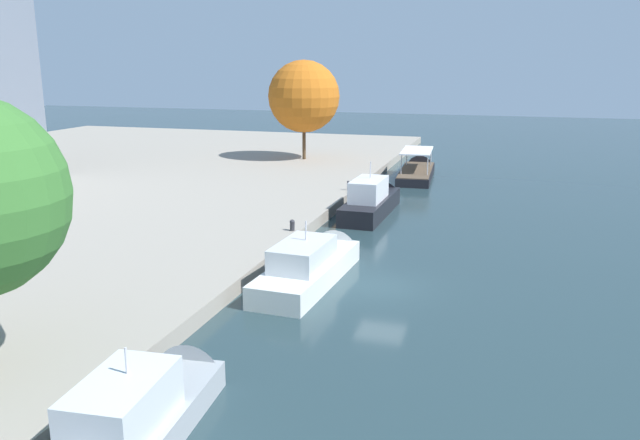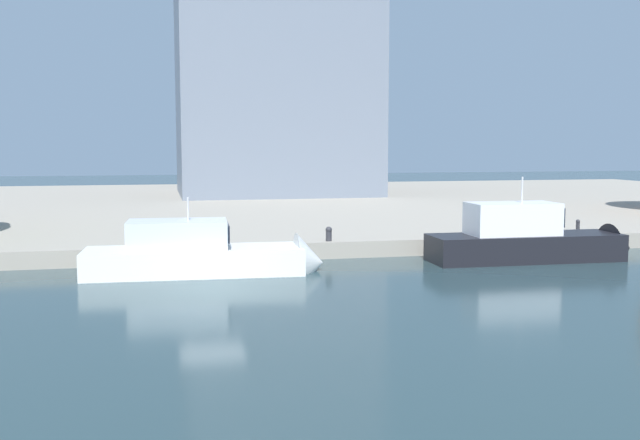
# 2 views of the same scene
# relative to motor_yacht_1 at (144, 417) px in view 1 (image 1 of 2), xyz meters

# --- Properties ---
(ground_plane) EXTENTS (220.00, 220.00, 0.00)m
(ground_plane) POSITION_rel_motor_yacht_1_xyz_m (15.29, -4.34, -0.64)
(ground_plane) COLOR #23383D
(motor_yacht_1) EXTENTS (9.30, 3.31, 4.31)m
(motor_yacht_1) POSITION_rel_motor_yacht_1_xyz_m (0.00, 0.00, 0.00)
(motor_yacht_1) COLOR #9EA3A8
(motor_yacht_1) RESTS_ON ground_plane
(motor_yacht_2) EXTENTS (10.47, 3.35, 4.37)m
(motor_yacht_2) POSITION_rel_motor_yacht_1_xyz_m (15.44, -0.54, -0.00)
(motor_yacht_2) COLOR silver
(motor_yacht_2) RESTS_ON ground_plane
(motor_yacht_3) EXTENTS (10.43, 2.82, 4.85)m
(motor_yacht_3) POSITION_rel_motor_yacht_1_xyz_m (31.11, -0.39, 0.21)
(motor_yacht_3) COLOR black
(motor_yacht_3) RESTS_ON ground_plane
(tour_boat_4) EXTENTS (11.70, 3.79, 4.00)m
(tour_boat_4) POSITION_rel_motor_yacht_1_xyz_m (48.04, -1.31, -0.33)
(tour_boat_4) COLOR black
(tour_boat_4) RESTS_ON ground_plane
(mooring_bollard_0) EXTENTS (0.22, 0.22, 0.79)m
(mooring_bollard_0) POSITION_rel_motor_yacht_1_xyz_m (35.29, 2.54, 0.60)
(mooring_bollard_0) COLOR #2D2D33
(mooring_bollard_0) RESTS_ON dock_promenade
(mooring_bollard_1) EXTENTS (0.33, 0.33, 0.73)m
(mooring_bollard_1) POSITION_rel_motor_yacht_1_xyz_m (21.61, 2.69, 0.57)
(mooring_bollard_1) COLOR #2D2D33
(mooring_bollard_1) RESTS_ON dock_promenade
(tree_1) EXTENTS (7.64, 7.64, 10.54)m
(tree_1) POSITION_rel_motor_yacht_1_xyz_m (50.65, 11.38, 6.77)
(tree_1) COLOR #4C3823
(tree_1) RESTS_ON dock_promenade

